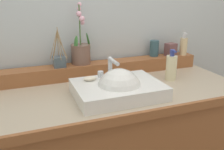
{
  "coord_description": "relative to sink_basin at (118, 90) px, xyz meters",
  "views": [
    {
      "loc": [
        -0.45,
        -1.22,
        1.38
      ],
      "look_at": [
        0.0,
        -0.03,
        0.96
      ],
      "focal_mm": 40.42,
      "sensor_mm": 36.0,
      "label": 1
    }
  ],
  "objects": [
    {
      "name": "wall_back",
      "position": [
        -0.01,
        0.54,
        0.38
      ],
      "size": [
        3.19,
        0.2,
        2.56
      ],
      "primitive_type": "cube",
      "color": "#B7C1C4",
      "rests_on": "ground"
    },
    {
      "name": "sink_basin",
      "position": [
        0.0,
        0.0,
        0.0
      ],
      "size": [
        0.44,
        0.33,
        0.26
      ],
      "color": "white",
      "rests_on": "vanity_cabinet"
    },
    {
      "name": "trinket_box",
      "position": [
        0.53,
        0.35,
        0.09
      ],
      "size": [
        0.08,
        0.07,
        0.09
      ],
      "primitive_type": "cube",
      "rotation": [
        0.0,
        0.0,
        0.19
      ],
      "color": "brown",
      "rests_on": "back_ledge"
    },
    {
      "name": "lotion_bottle",
      "position": [
        0.39,
        0.12,
        0.04
      ],
      "size": [
        0.07,
        0.07,
        0.19
      ],
      "color": "beige",
      "rests_on": "vanity_cabinet"
    },
    {
      "name": "tumbler_cup",
      "position": [
        0.42,
        0.38,
        0.1
      ],
      "size": [
        0.06,
        0.06,
        0.11
      ],
      "primitive_type": "cylinder",
      "color": "#345560",
      "rests_on": "back_ledge"
    },
    {
      "name": "back_ledge",
      "position": [
        -0.01,
        0.36,
        0.01
      ],
      "size": [
        1.41,
        0.12,
        0.09
      ],
      "primitive_type": "cube",
      "color": "#945730",
      "rests_on": "vanity_cabinet"
    },
    {
      "name": "reed_diffuser",
      "position": [
        -0.24,
        0.35,
        0.09
      ],
      "size": [
        0.11,
        0.09,
        0.24
      ],
      "color": "#46555E",
      "rests_on": "back_ledge"
    },
    {
      "name": "soap_dispenser",
      "position": [
        0.63,
        0.34,
        0.11
      ],
      "size": [
        0.05,
        0.05,
        0.16
      ],
      "color": "#D7BB8A",
      "rests_on": "back_ledge"
    },
    {
      "name": "potted_plant",
      "position": [
        -0.1,
        0.38,
        0.13
      ],
      "size": [
        0.13,
        0.12,
        0.37
      ],
      "color": "brown",
      "rests_on": "back_ledge"
    },
    {
      "name": "soap_bar",
      "position": [
        -0.12,
        0.1,
        0.05
      ],
      "size": [
        0.07,
        0.04,
        0.02
      ],
      "primitive_type": "ellipsoid",
      "color": "beige",
      "rests_on": "sink_basin"
    }
  ]
}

